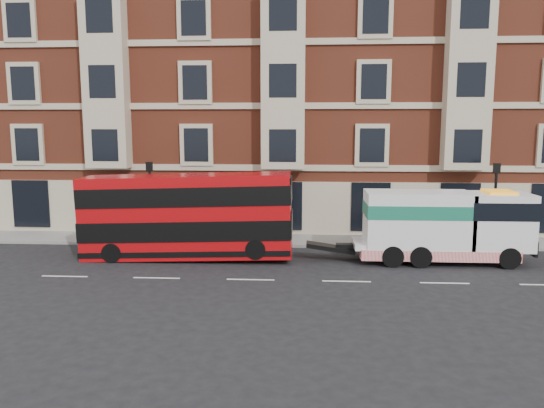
{
  "coord_description": "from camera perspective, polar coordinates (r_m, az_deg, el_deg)",
  "views": [
    {
      "loc": [
        2.22,
        -21.39,
        6.39
      ],
      "look_at": [
        0.66,
        4.0,
        2.63
      ],
      "focal_mm": 35.0,
      "sensor_mm": 36.0,
      "label": 1
    }
  ],
  "objects": [
    {
      "name": "victorian_terrace",
      "position": [
        36.61,
        0.84,
        14.18
      ],
      "size": [
        45.0,
        12.0,
        20.4
      ],
      "color": "brown",
      "rests_on": "ground"
    },
    {
      "name": "ground",
      "position": [
        22.43,
        -2.33,
        -8.14
      ],
      "size": [
        120.0,
        120.0,
        0.0
      ],
      "primitive_type": "plane",
      "color": "black",
      "rests_on": "ground"
    },
    {
      "name": "tow_truck",
      "position": [
        26.05,
        17.76,
        -2.18
      ],
      "size": [
        8.05,
        2.38,
        3.35
      ],
      "color": "silver",
      "rests_on": "ground"
    },
    {
      "name": "sidewalk",
      "position": [
        29.65,
        -0.85,
        -3.88
      ],
      "size": [
        90.0,
        3.0,
        0.15
      ],
      "primitive_type": "cube",
      "color": "slate",
      "rests_on": "ground"
    },
    {
      "name": "double_decker_bus",
      "position": [
        25.8,
        -9.13,
        -1.13
      ],
      "size": [
        10.06,
        2.31,
        4.07
      ],
      "color": "#A7090C",
      "rests_on": "ground"
    },
    {
      "name": "pedestrian",
      "position": [
        30.38,
        -18.82,
        -2.31
      ],
      "size": [
        0.71,
        0.7,
        1.65
      ],
      "primitive_type": "imported",
      "rotation": [
        0.0,
        0.0,
        -0.76
      ],
      "color": "#191932",
      "rests_on": "sidewalk"
    },
    {
      "name": "lamp_post_west",
      "position": [
        29.03,
        -12.96,
        0.85
      ],
      "size": [
        0.35,
        0.15,
        4.35
      ],
      "color": "black",
      "rests_on": "sidewalk"
    },
    {
      "name": "lamp_post_east",
      "position": [
        29.5,
        22.85,
        0.53
      ],
      "size": [
        0.35,
        0.15,
        4.35
      ],
      "color": "black",
      "rests_on": "sidewalk"
    }
  ]
}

